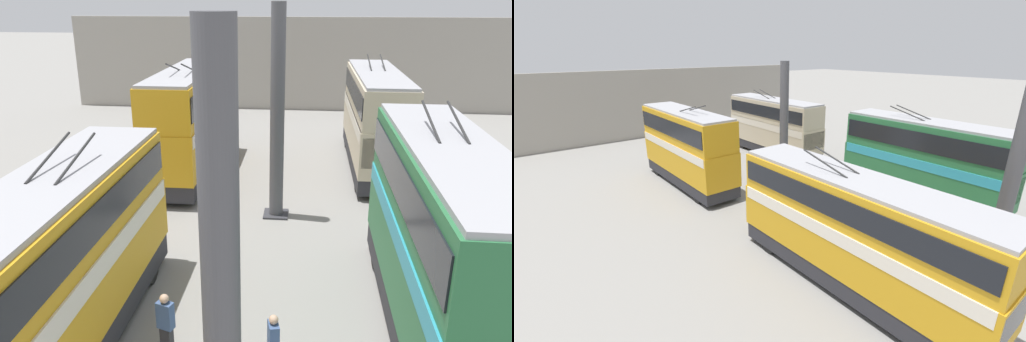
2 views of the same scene
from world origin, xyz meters
TOP-DOWN VIEW (x-y plane):
  - depot_back_wall at (34.49, 0.00)m, footprint 0.50×36.00m
  - support_column_near at (0.12, 0.00)m, footprint 1.03×1.03m
  - support_column_far at (13.32, 0.00)m, footprint 1.03×1.03m
  - bus_left_near at (5.95, -4.77)m, footprint 9.91×2.54m
  - bus_left_far at (20.22, -4.77)m, footprint 10.40×2.54m
  - bus_right_near at (3.63, 4.77)m, footprint 11.21×2.54m
  - bus_right_far at (18.18, 4.77)m, footprint 9.70×2.54m
  - person_by_right_row at (4.28, 2.21)m, footprint 0.37×0.48m

SIDE VIEW (x-z plane):
  - person_by_right_row at x=4.28m, z-range 0.06..1.87m
  - bus_right_near at x=3.63m, z-range 0.03..5.42m
  - bus_left_far at x=20.22m, z-range 0.04..5.80m
  - bus_right_far at x=18.18m, z-range 0.06..6.04m
  - bus_left_near at x=5.95m, z-range 0.05..6.06m
  - depot_back_wall at x=34.49m, z-range 0.00..7.28m
  - support_column_near at x=0.12m, z-range -0.12..8.50m
  - support_column_far at x=13.32m, z-range -0.12..8.50m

